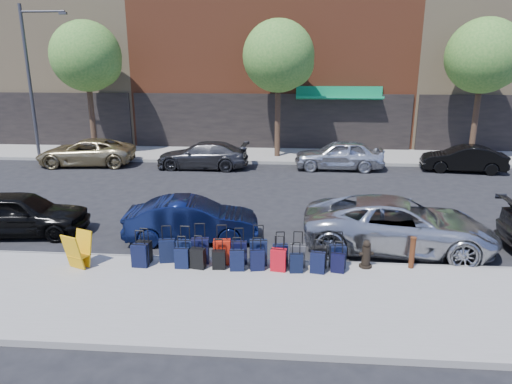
# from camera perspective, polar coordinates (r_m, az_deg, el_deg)

# --- Properties ---
(ground) EXTENTS (120.00, 120.00, 0.00)m
(ground) POSITION_cam_1_polar(r_m,az_deg,el_deg) (16.55, -0.16, -2.44)
(ground) COLOR black
(ground) RESTS_ON ground
(sidewalk_near) EXTENTS (60.00, 4.00, 0.15)m
(sidewalk_near) POSITION_cam_1_polar(r_m,az_deg,el_deg) (10.58, -3.04, -13.20)
(sidewalk_near) COLOR gray
(sidewalk_near) RESTS_ON ground
(sidewalk_far) EXTENTS (60.00, 4.00, 0.15)m
(sidewalk_far) POSITION_cam_1_polar(r_m,az_deg,el_deg) (26.20, 1.59, 4.62)
(sidewalk_far) COLOR gray
(sidewalk_far) RESTS_ON ground
(curb_near) EXTENTS (60.00, 0.08, 0.15)m
(curb_near) POSITION_cam_1_polar(r_m,az_deg,el_deg) (12.37, -1.83, -8.66)
(curb_near) COLOR gray
(curb_near) RESTS_ON ground
(curb_far) EXTENTS (60.00, 0.08, 0.15)m
(curb_far) POSITION_cam_1_polar(r_m,az_deg,el_deg) (24.22, 1.35, 3.68)
(curb_far) COLOR gray
(curb_far) RESTS_ON ground
(building_left) EXTENTS (15.00, 12.12, 16.00)m
(building_left) POSITION_cam_1_polar(r_m,az_deg,el_deg) (37.91, -24.04, 18.84)
(building_left) COLOR #927C59
(building_left) RESTS_ON ground
(tree_left) EXTENTS (3.80, 3.80, 7.27)m
(tree_left) POSITION_cam_1_polar(r_m,az_deg,el_deg) (27.50, -20.17, 15.42)
(tree_left) COLOR black
(tree_left) RESTS_ON sidewalk_far
(tree_center) EXTENTS (3.80, 3.80, 7.27)m
(tree_center) POSITION_cam_1_polar(r_m,az_deg,el_deg) (25.16, 3.15, 16.37)
(tree_center) COLOR black
(tree_center) RESTS_ON sidewalk_far
(tree_right) EXTENTS (3.80, 3.80, 7.27)m
(tree_right) POSITION_cam_1_polar(r_m,az_deg,el_deg) (27.03, 26.82, 14.72)
(tree_right) COLOR black
(tree_right) RESTS_ON sidewalk_far
(streetlight) EXTENTS (2.59, 0.18, 8.00)m
(streetlight) POSITION_cam_1_polar(r_m,az_deg,el_deg) (28.21, -26.21, 13.24)
(streetlight) COLOR #333338
(streetlight) RESTS_ON sidewalk_far
(suitcase_front_0) EXTENTS (0.40, 0.24, 0.92)m
(suitcase_front_0) POSITION_cam_1_polar(r_m,az_deg,el_deg) (12.42, -13.78, -7.21)
(suitcase_front_0) COLOR black
(suitcase_front_0) RESTS_ON sidewalk_near
(suitcase_front_1) EXTENTS (0.45, 0.30, 0.99)m
(suitcase_front_1) POSITION_cam_1_polar(r_m,az_deg,el_deg) (12.28, -11.03, -7.20)
(suitcase_front_1) COLOR black
(suitcase_front_1) RESTS_ON sidewalk_near
(suitcase_front_2) EXTENTS (0.43, 0.25, 1.01)m
(suitcase_front_2) POSITION_cam_1_polar(r_m,az_deg,el_deg) (12.11, -8.84, -7.38)
(suitcase_front_2) COLOR black
(suitcase_front_2) RESTS_ON sidewalk_near
(suitcase_front_3) EXTENTS (0.47, 0.30, 1.08)m
(suitcase_front_3) POSITION_cam_1_polar(r_m,az_deg,el_deg) (12.06, -6.98, -7.31)
(suitcase_front_3) COLOR black
(suitcase_front_3) RESTS_ON sidewalk_near
(suitcase_front_4) EXTENTS (0.46, 0.28, 1.06)m
(suitcase_front_4) POSITION_cam_1_polar(r_m,az_deg,el_deg) (11.95, -4.27, -7.48)
(suitcase_front_4) COLOR #AA1A0A
(suitcase_front_4) RESTS_ON sidewalk_near
(suitcase_front_5) EXTENTS (0.42, 0.26, 0.97)m
(suitcase_front_5) POSITION_cam_1_polar(r_m,az_deg,el_deg) (11.96, -2.12, -7.58)
(suitcase_front_5) COLOR black
(suitcase_front_5) RESTS_ON sidewalk_near
(suitcase_front_6) EXTENTS (0.47, 0.29, 1.07)m
(suitcase_front_6) POSITION_cam_1_polar(r_m,az_deg,el_deg) (11.87, 0.30, -7.57)
(suitcase_front_6) COLOR black
(suitcase_front_6) RESTS_ON sidewalk_near
(suitcase_front_7) EXTENTS (0.40, 0.26, 0.91)m
(suitcase_front_7) POSITION_cam_1_polar(r_m,az_deg,el_deg) (11.87, 3.05, -7.86)
(suitcase_front_7) COLOR black
(suitcase_front_7) RESTS_ON sidewalk_near
(suitcase_front_8) EXTENTS (0.39, 0.22, 0.94)m
(suitcase_front_8) POSITION_cam_1_polar(r_m,az_deg,el_deg) (11.85, 5.23, -7.91)
(suitcase_front_8) COLOR #38383C
(suitcase_front_8) RESTS_ON sidewalk_near
(suitcase_front_9) EXTENTS (0.40, 0.25, 0.90)m
(suitcase_front_9) POSITION_cam_1_polar(r_m,az_deg,el_deg) (11.86, 7.86, -8.05)
(suitcase_front_9) COLOR black
(suitcase_front_9) RESTS_ON sidewalk_near
(suitcase_front_10) EXTENTS (0.42, 0.27, 0.96)m
(suitcase_front_10) POSITION_cam_1_polar(r_m,az_deg,el_deg) (11.92, 10.16, -7.93)
(suitcase_front_10) COLOR black
(suitcase_front_10) RESTS_ON sidewalk_near
(suitcase_back_0) EXTENTS (0.42, 0.26, 0.96)m
(suitcase_back_0) POSITION_cam_1_polar(r_m,az_deg,el_deg) (12.16, -14.30, -7.69)
(suitcase_back_0) COLOR black
(suitcase_back_0) RESTS_ON sidewalk_near
(suitcase_back_2) EXTENTS (0.36, 0.21, 0.85)m
(suitcase_back_2) POSITION_cam_1_polar(r_m,az_deg,el_deg) (11.88, -9.25, -8.15)
(suitcase_back_2) COLOR black
(suitcase_back_2) RESTS_ON sidewalk_near
(suitcase_back_3) EXTENTS (0.40, 0.27, 0.87)m
(suitcase_back_3) POSITION_cam_1_polar(r_m,az_deg,el_deg) (11.80, -7.26, -8.21)
(suitcase_back_3) COLOR black
(suitcase_back_3) RESTS_ON sidewalk_near
(suitcase_back_4) EXTENTS (0.34, 0.21, 0.79)m
(suitcase_back_4) POSITION_cam_1_polar(r_m,az_deg,el_deg) (11.73, -4.67, -8.41)
(suitcase_back_4) COLOR black
(suitcase_back_4) RESTS_ON sidewalk_near
(suitcase_back_5) EXTENTS (0.38, 0.24, 0.87)m
(suitcase_back_5) POSITION_cam_1_polar(r_m,az_deg,el_deg) (11.61, -2.38, -8.50)
(suitcase_back_5) COLOR black
(suitcase_back_5) RESTS_ON sidewalk_near
(suitcase_back_6) EXTENTS (0.39, 0.27, 0.86)m
(suitcase_back_6) POSITION_cam_1_polar(r_m,az_deg,el_deg) (11.62, 0.13, -8.49)
(suitcase_back_6) COLOR black
(suitcase_back_6) RESTS_ON sidewalk_near
(suitcase_back_7) EXTENTS (0.42, 0.28, 0.92)m
(suitcase_back_7) POSITION_cam_1_polar(r_m,az_deg,el_deg) (11.59, 2.84, -8.47)
(suitcase_back_7) COLOR #B30B17
(suitcase_back_7) RESTS_ON sidewalk_near
(suitcase_back_8) EXTENTS (0.35, 0.22, 0.78)m
(suitcase_back_8) POSITION_cam_1_polar(r_m,az_deg,el_deg) (11.55, 5.04, -8.84)
(suitcase_back_8) COLOR black
(suitcase_back_8) RESTS_ON sidewalk_near
(suitcase_back_9) EXTENTS (0.40, 0.27, 0.86)m
(suitcase_back_9) POSITION_cam_1_polar(r_m,az_deg,el_deg) (11.58, 7.72, -8.72)
(suitcase_back_9) COLOR black
(suitcase_back_9) RESTS_ON sidewalk_near
(suitcase_back_10) EXTENTS (0.37, 0.26, 0.80)m
(suitcase_back_10) POSITION_cam_1_polar(r_m,az_deg,el_deg) (11.69, 10.19, -8.68)
(suitcase_back_10) COLOR black
(suitcase_back_10) RESTS_ON sidewalk_near
(fire_hydrant) EXTENTS (0.38, 0.33, 0.73)m
(fire_hydrant) POSITION_cam_1_polar(r_m,az_deg,el_deg) (12.08, 13.61, -7.63)
(fire_hydrant) COLOR black
(fire_hydrant) RESTS_ON sidewalk_near
(bollard) EXTENTS (0.15, 0.15, 0.83)m
(bollard) POSITION_cam_1_polar(r_m,az_deg,el_deg) (12.32, 18.95, -7.12)
(bollard) COLOR #38190C
(bollard) RESTS_ON sidewalk_near
(display_rack) EXTENTS (0.69, 0.72, 0.93)m
(display_rack) POSITION_cam_1_polar(r_m,az_deg,el_deg) (12.52, -21.35, -6.83)
(display_rack) COLOR #DE9F0C
(display_rack) RESTS_ON sidewalk_near
(car_near_0) EXTENTS (4.22, 2.05, 1.39)m
(car_near_0) POSITION_cam_1_polar(r_m,az_deg,el_deg) (15.95, -27.39, -2.40)
(car_near_0) COLOR black
(car_near_0) RESTS_ON ground
(car_near_1) EXTENTS (4.08, 1.78, 1.30)m
(car_near_1) POSITION_cam_1_polar(r_m,az_deg,el_deg) (13.85, -7.99, -3.49)
(car_near_1) COLOR #0D163B
(car_near_1) RESTS_ON ground
(car_near_2) EXTENTS (5.62, 3.08, 1.49)m
(car_near_2) POSITION_cam_1_polar(r_m,az_deg,el_deg) (13.68, 17.39, -3.92)
(car_near_2) COLOR #B1B3B8
(car_near_2) RESTS_ON ground
(car_far_0) EXTENTS (5.12, 2.74, 1.37)m
(car_far_0) POSITION_cam_1_polar(r_m,az_deg,el_deg) (25.46, -20.47, 4.68)
(car_far_0) COLOR tan
(car_far_0) RESTS_ON ground
(car_far_1) EXTENTS (4.67, 1.99, 1.34)m
(car_far_1) POSITION_cam_1_polar(r_m,az_deg,el_deg) (23.31, -6.68, 4.59)
(car_far_1) COLOR #353437
(car_far_1) RESTS_ON ground
(car_far_2) EXTENTS (4.43, 1.85, 1.50)m
(car_far_2) POSITION_cam_1_polar(r_m,az_deg,el_deg) (23.26, 10.33, 4.61)
(car_far_2) COLOR silver
(car_far_2) RESTS_ON ground
(car_far_3) EXTENTS (4.05, 1.85, 1.29)m
(car_far_3) POSITION_cam_1_polar(r_m,az_deg,el_deg) (24.61, 24.47, 3.80)
(car_far_3) COLOR black
(car_far_3) RESTS_ON ground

